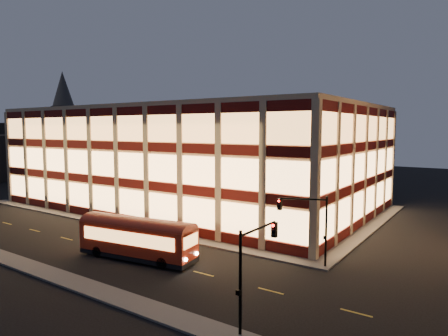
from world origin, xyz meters
The scene contains 11 objects.
ground centered at (0.00, 0.00, 0.00)m, with size 200.00×200.00×0.00m, color black.
sidewalk_office_south centered at (-3.00, 1.00, 0.07)m, with size 54.00×2.00×0.15m, color #514F4C.
sidewalk_office_east centered at (23.00, 17.00, 0.07)m, with size 2.00×30.00×0.15m, color #514F4C.
sidewalk_near centered at (0.00, -13.00, 0.07)m, with size 100.00×2.00×0.15m, color #514F4C.
office_building centered at (-2.91, 16.91, 7.25)m, with size 50.45×30.45×14.50m.
bg_building_a centered at (-62.00, 18.00, 5.00)m, with size 18.00×28.00×10.00m, color #2D2621.
church_tower centered at (-70.00, 40.00, 9.00)m, with size 5.00×5.00×18.00m, color #2D2621.
church_spire centered at (-70.00, 40.00, 23.00)m, with size 6.00×6.00×10.00m, color #4C473F.
traffic_signal_far centered at (22.21, 0.24, 4.11)m, with size 3.79×1.87×6.00m.
traffic_signal_near centered at (23.50, -11.03, 4.13)m, with size 0.32×4.45×6.00m.
trolley_bus centered at (8.90, -6.31, 2.06)m, with size 11.25×4.27×3.72m.
Camera 1 is at (34.65, -30.42, 11.48)m, focal length 32.00 mm.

